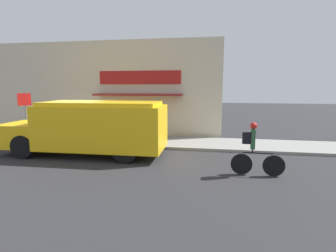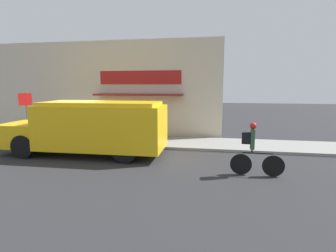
# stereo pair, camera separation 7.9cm
# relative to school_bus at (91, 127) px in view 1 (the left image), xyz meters

# --- Properties ---
(ground_plane) EXTENTS (70.00, 70.00, 0.00)m
(ground_plane) POSITION_rel_school_bus_xyz_m (-1.40, 1.39, -1.15)
(ground_plane) COLOR #2B2B2D
(sidewalk) EXTENTS (28.00, 2.53, 0.13)m
(sidewalk) POSITION_rel_school_bus_xyz_m (-1.40, 2.66, -1.09)
(sidewalk) COLOR gray
(sidewalk) RESTS_ON ground_plane
(storefront) EXTENTS (13.40, 1.03, 5.26)m
(storefront) POSITION_rel_school_bus_xyz_m (-1.30, 4.20, 1.48)
(storefront) COLOR beige
(storefront) RESTS_ON ground_plane
(school_bus) EXTENTS (6.71, 2.61, 2.18)m
(school_bus) POSITION_rel_school_bus_xyz_m (0.00, 0.00, 0.00)
(school_bus) COLOR yellow
(school_bus) RESTS_ON ground_plane
(cyclist) EXTENTS (1.65, 0.21, 1.69)m
(cyclist) POSITION_rel_school_bus_xyz_m (6.15, -1.42, -0.34)
(cyclist) COLOR black
(cyclist) RESTS_ON ground_plane
(stop_sign_post) EXTENTS (0.45, 0.45, 2.38)m
(stop_sign_post) POSITION_rel_school_bus_xyz_m (-4.33, 1.79, 0.57)
(stop_sign_post) COLOR slate
(stop_sign_post) RESTS_ON sidewalk
(trash_bin) EXTENTS (0.53, 0.53, 0.98)m
(trash_bin) POSITION_rel_school_bus_xyz_m (1.53, 2.79, -0.53)
(trash_bin) COLOR slate
(trash_bin) RESTS_ON sidewalk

